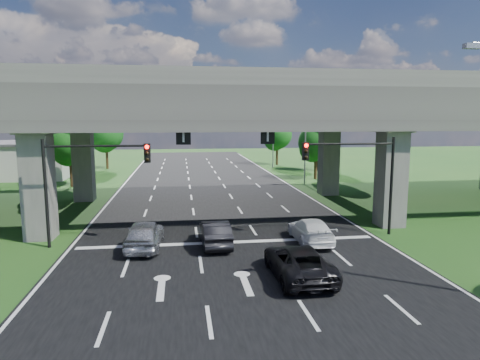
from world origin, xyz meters
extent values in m
plane|color=#1D4A17|center=(0.00, 0.00, 0.00)|extent=(160.00, 160.00, 0.00)
cube|color=black|center=(0.00, 10.00, 0.01)|extent=(18.00, 120.00, 0.03)
cube|color=#353331|center=(0.00, 12.00, 8.00)|extent=(80.00, 15.00, 2.00)
cube|color=#605E58|center=(0.00, 4.75, 9.50)|extent=(80.00, 0.50, 1.00)
cube|color=#605E58|center=(0.00, 19.25, 9.50)|extent=(80.00, 0.50, 1.00)
cube|color=#605E58|center=(-11.00, 6.00, 3.50)|extent=(1.60, 1.60, 7.00)
cube|color=#605E58|center=(-11.00, 18.00, 3.50)|extent=(1.60, 1.60, 7.00)
cube|color=#605E58|center=(11.00, 6.00, 3.50)|extent=(1.60, 1.60, 7.00)
cube|color=#605E58|center=(11.00, 18.00, 3.50)|extent=(1.60, 1.60, 7.00)
cube|color=black|center=(-2.50, 5.00, 6.00)|extent=(0.85, 0.06, 0.85)
cube|color=black|center=(2.50, 5.00, 6.00)|extent=(0.85, 0.06, 0.85)
cylinder|color=black|center=(10.00, 4.00, 3.00)|extent=(0.18, 0.18, 6.00)
cylinder|color=black|center=(7.25, 4.00, 5.60)|extent=(5.50, 0.12, 0.12)
cube|color=black|center=(4.50, 3.82, 5.20)|extent=(0.35, 0.28, 1.05)
sphere|color=#FF0C05|center=(4.50, 3.66, 5.55)|extent=(0.22, 0.22, 0.22)
cylinder|color=black|center=(-10.00, 4.00, 3.00)|extent=(0.18, 0.18, 6.00)
cylinder|color=black|center=(-7.25, 4.00, 5.60)|extent=(5.50, 0.12, 0.12)
cube|color=black|center=(-4.50, 3.82, 5.20)|extent=(0.35, 0.28, 1.05)
sphere|color=#FF0C05|center=(-4.50, 3.66, 5.55)|extent=(0.22, 0.22, 0.22)
cube|color=gray|center=(7.50, -6.00, 9.60)|extent=(0.60, 0.25, 0.18)
cylinder|color=gray|center=(10.50, 24.00, 5.00)|extent=(0.16, 0.16, 10.00)
cylinder|color=gray|center=(9.00, 24.00, 9.70)|extent=(3.00, 0.10, 0.10)
cube|color=gray|center=(7.50, 24.00, 9.60)|extent=(0.60, 0.25, 0.18)
cylinder|color=gray|center=(10.50, 40.00, 5.00)|extent=(0.16, 0.16, 10.00)
cylinder|color=gray|center=(9.00, 40.00, 9.70)|extent=(3.00, 0.10, 0.10)
cube|color=gray|center=(7.50, 40.00, 9.60)|extent=(0.60, 0.25, 0.18)
cylinder|color=black|center=(-14.00, 26.00, 1.65)|extent=(0.36, 0.36, 3.30)
sphere|color=#155018|center=(-14.00, 26.00, 4.65)|extent=(4.50, 4.50, 4.50)
sphere|color=#155018|center=(-13.60, 25.70, 6.00)|extent=(3.60, 3.60, 3.60)
sphere|color=#155018|center=(-14.30, 26.40, 3.75)|extent=(3.30, 3.30, 3.30)
cylinder|color=black|center=(-17.00, 34.00, 1.43)|extent=(0.36, 0.36, 2.86)
sphere|color=#155018|center=(-17.00, 34.00, 4.03)|extent=(3.90, 3.90, 3.90)
sphere|color=#155018|center=(-16.60, 33.70, 5.20)|extent=(3.12, 3.12, 3.12)
sphere|color=#155018|center=(-17.30, 34.40, 3.25)|extent=(2.86, 2.86, 2.86)
cylinder|color=black|center=(-13.00, 42.00, 1.76)|extent=(0.36, 0.36, 3.52)
sphere|color=#155018|center=(-13.00, 42.00, 4.96)|extent=(4.80, 4.80, 4.80)
sphere|color=#155018|center=(-12.60, 41.70, 6.40)|extent=(3.84, 3.84, 3.84)
sphere|color=#155018|center=(-13.30, 42.40, 4.00)|extent=(3.52, 3.52, 3.52)
cylinder|color=black|center=(13.00, 28.00, 1.54)|extent=(0.36, 0.36, 3.08)
sphere|color=#155018|center=(13.00, 28.00, 4.34)|extent=(4.20, 4.20, 4.20)
sphere|color=#155018|center=(13.40, 27.70, 5.60)|extent=(3.36, 3.36, 3.36)
sphere|color=#155018|center=(12.70, 28.40, 3.50)|extent=(3.08, 3.08, 3.08)
cylinder|color=black|center=(16.00, 36.00, 1.43)|extent=(0.36, 0.36, 2.86)
sphere|color=#155018|center=(16.00, 36.00, 4.03)|extent=(3.90, 3.90, 3.90)
sphere|color=#155018|center=(16.40, 35.70, 5.20)|extent=(3.12, 3.12, 3.12)
sphere|color=#155018|center=(15.70, 36.40, 3.25)|extent=(2.86, 2.86, 2.86)
cylinder|color=black|center=(12.00, 44.00, 1.65)|extent=(0.36, 0.36, 3.30)
sphere|color=#155018|center=(12.00, 44.00, 4.65)|extent=(4.50, 4.50, 4.50)
sphere|color=#155018|center=(12.40, 43.70, 6.00)|extent=(3.60, 3.60, 3.60)
sphere|color=#155018|center=(11.70, 44.40, 3.75)|extent=(3.30, 3.30, 3.30)
imported|color=#B2B4BA|center=(-4.72, 3.00, 0.81)|extent=(2.10, 4.68, 1.56)
imported|color=black|center=(-0.86, 3.00, 0.74)|extent=(1.62, 4.34, 1.42)
imported|color=white|center=(4.66, 3.00, 0.70)|extent=(1.95, 4.65, 1.34)
imported|color=black|center=(2.44, -2.35, 0.74)|extent=(2.41, 5.16, 1.43)
camera|label=1|loc=(-2.67, -20.17, 7.11)|focal=32.00mm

